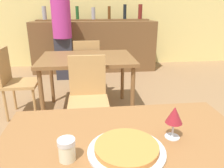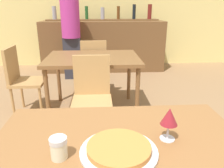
% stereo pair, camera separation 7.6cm
% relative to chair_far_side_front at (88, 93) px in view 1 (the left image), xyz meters
% --- Properties ---
extents(wall_back, '(8.00, 0.05, 2.80)m').
position_rel_chair_far_side_front_xyz_m(wall_back, '(0.17, 3.17, 0.90)').
color(wall_back, '#EAD684').
rests_on(wall_back, ground_plane).
extents(dining_table_near, '(1.19, 0.82, 0.75)m').
position_rel_chair_far_side_front_xyz_m(dining_table_near, '(0.17, -1.27, 0.17)').
color(dining_table_near, brown).
rests_on(dining_table_near, ground_plane).
extents(dining_table_far, '(1.15, 0.86, 0.75)m').
position_rel_chair_far_side_front_xyz_m(dining_table_far, '(0.00, 0.60, 0.17)').
color(dining_table_far, brown).
rests_on(dining_table_far, ground_plane).
extents(bar_counter, '(2.60, 0.56, 1.05)m').
position_rel_chair_far_side_front_xyz_m(bar_counter, '(0.17, 2.66, 0.02)').
color(bar_counter, brown).
rests_on(bar_counter, ground_plane).
extents(bar_back_shelf, '(2.39, 0.24, 0.33)m').
position_rel_chair_far_side_front_xyz_m(bar_back_shelf, '(0.17, 2.80, 0.63)').
color(bar_back_shelf, brown).
rests_on(bar_back_shelf, bar_counter).
extents(chair_far_side_front, '(0.40, 0.40, 0.87)m').
position_rel_chair_far_side_front_xyz_m(chair_far_side_front, '(0.00, 0.00, 0.00)').
color(chair_far_side_front, tan).
rests_on(chair_far_side_front, ground_plane).
extents(chair_far_side_back, '(0.40, 0.40, 0.87)m').
position_rel_chair_far_side_front_xyz_m(chair_far_side_back, '(-0.00, 1.20, 0.00)').
color(chair_far_side_back, tan).
rests_on(chair_far_side_back, ground_plane).
extents(chair_far_side_left, '(0.40, 0.40, 0.87)m').
position_rel_chair_far_side_front_xyz_m(chair_far_side_left, '(-0.91, 0.60, 0.00)').
color(chair_far_side_left, tan).
rests_on(chair_far_side_left, ground_plane).
extents(pizza_tray, '(0.33, 0.33, 0.04)m').
position_rel_chair_far_side_front_xyz_m(pizza_tray, '(0.16, -1.32, 0.26)').
color(pizza_tray, silver).
rests_on(pizza_tray, dining_table_near).
extents(cheese_shaker, '(0.07, 0.07, 0.09)m').
position_rel_chair_far_side_front_xyz_m(cheese_shaker, '(-0.09, -1.34, 0.29)').
color(cheese_shaker, beige).
rests_on(cheese_shaker, dining_table_near).
extents(person_standing, '(0.34, 0.34, 1.66)m').
position_rel_chair_far_side_front_xyz_m(person_standing, '(-0.43, 2.08, 0.39)').
color(person_standing, '#2D2D38').
rests_on(person_standing, ground_plane).
extents(wine_glass, '(0.08, 0.08, 0.16)m').
position_rel_chair_far_side_front_xyz_m(wine_glass, '(0.39, -1.23, 0.36)').
color(wine_glass, silver).
rests_on(wine_glass, dining_table_near).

